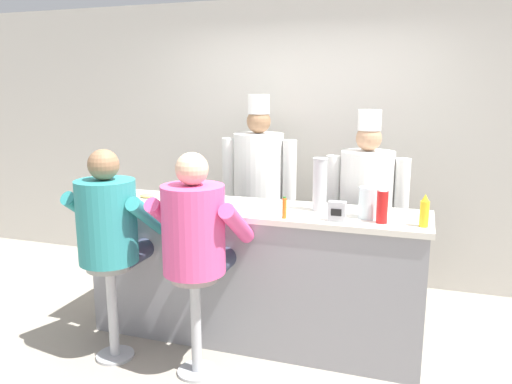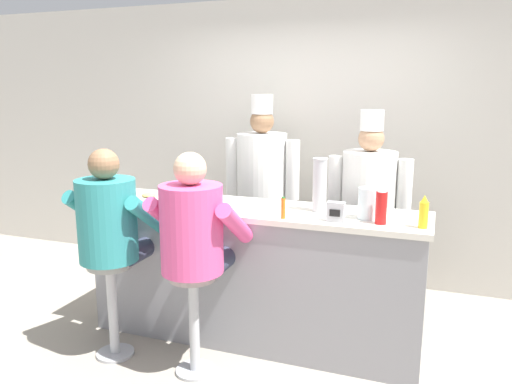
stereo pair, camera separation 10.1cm
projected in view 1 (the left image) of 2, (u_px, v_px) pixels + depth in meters
name	position (u px, v px, depth m)	size (l,w,h in m)	color
ground_plane	(240.00, 356.00, 3.52)	(20.00, 20.00, 0.00)	#9E9384
wall_back	(302.00, 141.00, 4.88)	(10.00, 0.06, 2.70)	beige
diner_counter	(254.00, 273.00, 3.71)	(2.47, 0.61, 1.01)	gray
ketchup_bottle_red	(382.00, 204.00, 3.16)	(0.07, 0.07, 0.26)	red
mustard_bottle_yellow	(424.00, 211.00, 3.07)	(0.06, 0.06, 0.21)	yellow
hot_sauce_bottle_orange	(284.00, 208.00, 3.28)	(0.03, 0.03, 0.15)	orange
water_pitcher_clear	(369.00, 203.00, 3.28)	(0.15, 0.13, 0.21)	silver
breakfast_plate	(147.00, 198.00, 3.84)	(0.26, 0.26, 0.05)	white
cereal_bowl	(116.00, 198.00, 3.77)	(0.15, 0.15, 0.06)	#4C7FB7
coffee_mug_tan	(208.00, 198.00, 3.72)	(0.12, 0.08, 0.08)	beige
cup_stack_steel	(320.00, 184.00, 3.47)	(0.10, 0.10, 0.37)	#B7BABF
napkin_dispenser_chrome	(337.00, 211.00, 3.22)	(0.11, 0.07, 0.13)	silver
diner_seated_teal	(110.00, 227.00, 3.36)	(0.60, 0.59, 1.47)	#B2B5BA
diner_seated_pink	(196.00, 235.00, 3.16)	(0.60, 0.60, 1.48)	#B2B5BA
cook_in_whites_near	(259.00, 185.00, 4.57)	(0.71, 0.45, 1.81)	#232328
cook_in_whites_far	(366.00, 205.00, 4.03)	(0.66, 0.42, 1.70)	#232328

